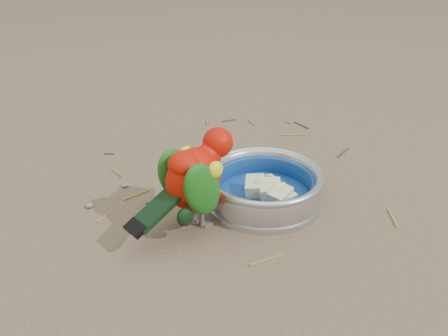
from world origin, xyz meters
TOP-DOWN VIEW (x-y plane):
  - ground at (0.00, 0.00)m, footprint 60.00×60.00m
  - food_bowl at (0.03, 0.08)m, footprint 0.21×0.21m
  - bowl_wall at (0.03, 0.08)m, footprint 0.21×0.21m
  - fruit_wedges at (0.03, 0.08)m, footprint 0.13×0.13m
  - lory_parrot at (-0.11, 0.09)m, footprint 0.20×0.11m
  - ground_debris at (0.02, 0.10)m, footprint 0.90×0.80m

SIDE VIEW (x-z plane):
  - ground at x=0.00m, z-range 0.00..0.00m
  - ground_debris at x=0.02m, z-range 0.00..0.01m
  - food_bowl at x=0.03m, z-range 0.00..0.02m
  - fruit_wedges at x=0.03m, z-range 0.02..0.05m
  - bowl_wall at x=0.03m, z-range 0.02..0.06m
  - lory_parrot at x=-0.11m, z-range 0.00..0.16m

